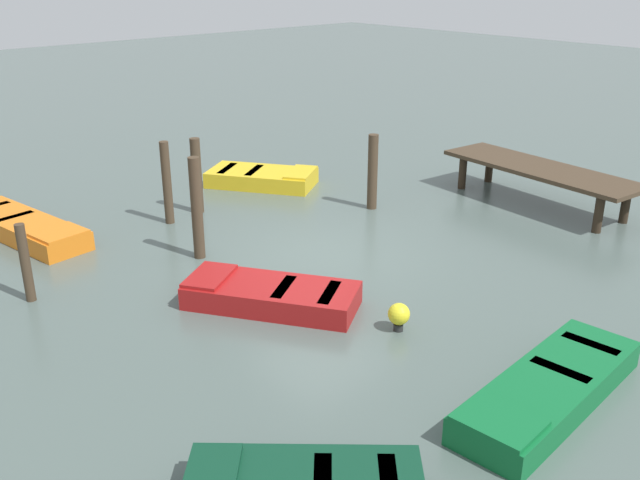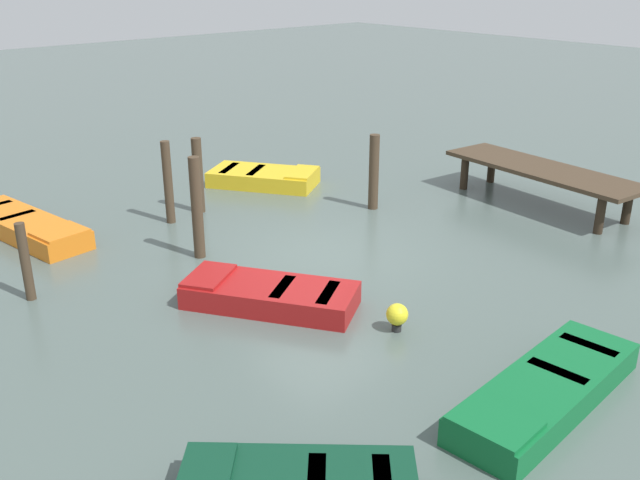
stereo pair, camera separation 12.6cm
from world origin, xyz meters
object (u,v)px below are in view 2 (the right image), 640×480
rowboat_green (546,391)px  mooring_piling_near_right (374,172)px  rowboat_yellow (264,177)px  mooring_piling_mid_right (197,208)px  mooring_piling_near_left (25,262)px  rowboat_red (269,294)px  rowboat_orange (25,226)px  marker_buoy (397,315)px  dock_segment (542,172)px  mooring_piling_center (198,176)px  mooring_piling_far_right (168,183)px

rowboat_green → mooring_piling_near_right: size_ratio=1.99×
rowboat_yellow → rowboat_green: bearing=-50.6°
mooring_piling_mid_right → mooring_piling_near_left: (-0.35, -3.29, -0.32)m
rowboat_yellow → mooring_piling_near_right: (3.25, 0.82, 0.69)m
rowboat_red → rowboat_orange: bearing=-15.2°
marker_buoy → rowboat_orange: bearing=-160.5°
rowboat_red → rowboat_orange: size_ratio=0.81×
rowboat_yellow → mooring_piling_near_left: bearing=-103.2°
rowboat_green → mooring_piling_near_right: bearing=-123.8°
dock_segment → rowboat_green: bearing=-51.5°
rowboat_yellow → rowboat_green: 10.97m
rowboat_orange → mooring_piling_near_right: mooring_piling_near_right is taller
rowboat_green → mooring_piling_center: bearing=-99.2°
dock_segment → mooring_piling_center: (-5.06, -6.50, 0.07)m
rowboat_orange → mooring_piling_mid_right: 4.23m
rowboat_red → mooring_piling_center: 5.33m
dock_segment → rowboat_yellow: 7.07m
mooring_piling_far_right → mooring_piling_near_right: 4.79m
mooring_piling_mid_right → mooring_piling_center: bearing=147.4°
rowboat_yellow → mooring_piling_center: size_ratio=1.71×
rowboat_red → rowboat_orange: same height
dock_segment → marker_buoy: 7.56m
rowboat_green → mooring_piling_near_left: mooring_piling_near_left is taller
rowboat_green → mooring_piling_far_right: (-9.62, -0.14, 0.73)m
mooring_piling_center → mooring_piling_near_right: bearing=52.0°
mooring_piling_center → mooring_piling_mid_right: bearing=-32.6°
dock_segment → rowboat_green: 8.69m
rowboat_orange → mooring_piling_near_left: size_ratio=2.69×
mooring_piling_near_left → mooring_piling_center: bearing=112.6°
rowboat_orange → marker_buoy: size_ratio=8.05×
rowboat_yellow → mooring_piling_mid_right: bearing=-86.0°
rowboat_yellow → mooring_piling_near_left: 7.73m
mooring_piling_near_right → rowboat_red: bearing=-64.1°
mooring_piling_near_left → mooring_piling_far_right: bearing=115.0°
rowboat_orange → rowboat_red: bearing=8.8°
dock_segment → mooring_piling_mid_right: (-2.72, -7.99, 0.22)m
mooring_piling_near_left → marker_buoy: mooring_piling_near_left is taller
marker_buoy → mooring_piling_mid_right: bearing=-171.2°
rowboat_orange → mooring_piling_far_right: (1.36, 2.79, 0.73)m
dock_segment → mooring_piling_near_right: (-2.51, -3.24, 0.08)m
dock_segment → mooring_piling_mid_right: mooring_piling_mid_right is taller
rowboat_yellow → rowboat_orange: same height
rowboat_yellow → mooring_piling_far_right: mooring_piling_far_right is taller
mooring_piling_mid_right → mooring_piling_near_left: mooring_piling_mid_right is taller
mooring_piling_near_right → mooring_piling_mid_right: bearing=-92.6°
rowboat_orange → marker_buoy: 8.76m
rowboat_yellow → mooring_piling_near_left: (2.69, -7.23, 0.50)m
rowboat_yellow → rowboat_orange: (-0.49, -6.14, -0.00)m
rowboat_yellow → marker_buoy: size_ratio=6.40×
rowboat_yellow → mooring_piling_far_right: bearing=-108.9°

